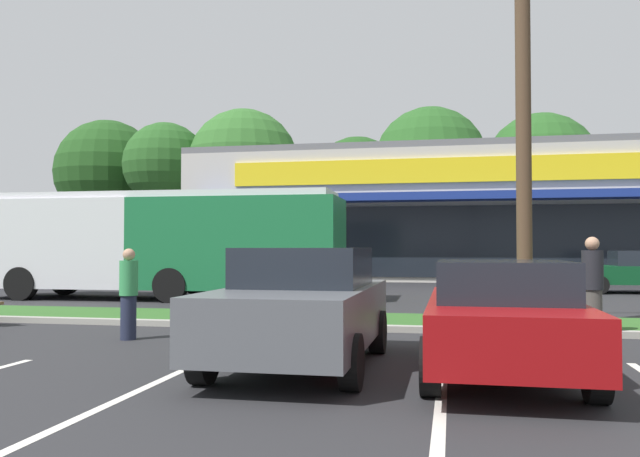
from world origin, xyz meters
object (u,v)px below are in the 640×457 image
Objects in this scene: car_1 at (501,316)px; pedestrian_by_pole at (593,288)px; car_3 at (21,267)px; pedestrian_near_bench at (129,294)px; car_0 at (639,271)px; utility_pole at (516,47)px; city_bus at (160,242)px; car_5 at (302,306)px.

pedestrian_by_pole reaches higher than car_1.
pedestrian_near_bench reaches higher than car_3.
car_3 is 2.74× the size of pedestrian_near_bench.
car_0 is 1.08× the size of car_3.
utility_pole is 0.92× the size of city_bus.
car_0 is 1.03× the size of car_1.
utility_pole is 13.09m from car_0.
pedestrian_near_bench is (11.84, -13.35, 0.01)m from car_3.
pedestrian_by_pole reaches higher than car_0.
car_3 is (-17.92, 15.29, 0.04)m from car_1.
car_5 is at bearing 116.27° from pedestrian_by_pole.
city_bus is at bearing 42.63° from car_1.
utility_pole is 12.01m from city_bus.
car_3 is 17.84m from pedestrian_near_bench.
utility_pole reaches higher than car_0.
utility_pole is at bearing -7.78° from car_1.
car_0 is at bearing -19.95° from car_1.
car_5 is (-3.24, -4.74, -4.74)m from utility_pole.
pedestrian_by_pole is (7.87, 1.61, 0.10)m from pedestrian_near_bench.
car_0 is 23.70m from car_3.
city_bus is at bearing 20.57° from car_0.
car_1 is at bearing 70.05° from car_0.
pedestrian_by_pole is at bearing -26.65° from car_1.
car_1 is 6.38m from pedestrian_near_bench.
car_0 is 12.97m from pedestrian_by_pole.
utility_pole is 21.84m from car_3.
car_0 is (15.16, 5.69, -1.01)m from city_bus.
car_1 is 1.05× the size of car_3.
pedestrian_by_pole is at bearing 128.41° from car_5.
car_3 is 1.01× the size of car_5.
car_1 is (-0.66, -4.84, -4.81)m from utility_pole.
pedestrian_by_pole is (11.18, -6.65, -0.87)m from city_bus.
pedestrian_by_pole reaches higher than car_3.
car_1 is at bearing -97.78° from utility_pole.
utility_pole reaches higher than pedestrian_near_bench.
pedestrian_by_pole is (19.70, -11.74, 0.11)m from car_3.
car_0 is at bearing -30.04° from pedestrian_by_pole.
car_5 is at bearing -31.16° from pedestrian_near_bench.
car_3 is (-23.69, -0.60, 0.03)m from car_0.
car_5 is at bearing 62.16° from car_0.
utility_pole is 8.74m from pedestrian_near_bench.
car_3 is (-18.58, 10.46, -4.76)m from utility_pole.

